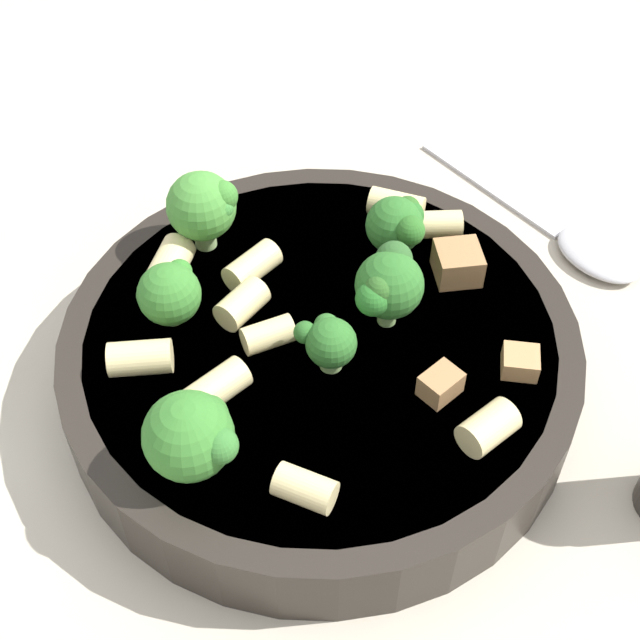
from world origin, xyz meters
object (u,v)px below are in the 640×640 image
at_px(rigatoni_5, 217,388).
at_px(rigatoni_8, 269,339).
at_px(broccoli_floret_0, 322,343).
at_px(rigatoni_0, 305,488).
at_px(rigatoni_9, 242,304).
at_px(chicken_chunk_1, 441,384).
at_px(broccoli_floret_3, 388,285).
at_px(rigatoni_3, 396,205).
at_px(pasta_bowl, 320,356).
at_px(broccoli_floret_4, 169,293).
at_px(chicken_chunk_0, 520,362).
at_px(broccoli_floret_2, 192,435).
at_px(rigatoni_2, 140,355).
at_px(chicken_chunk_2, 458,263).
at_px(spoon, 569,235).
at_px(broccoli_floret_5, 204,206).
at_px(rigatoni_4, 435,224).
at_px(rigatoni_6, 488,428).
at_px(rigatoni_1, 252,266).
at_px(broccoli_floret_1, 398,224).
at_px(rigatoni_7, 171,263).

relative_size(rigatoni_5, rigatoni_8, 1.22).
height_order(broccoli_floret_0, rigatoni_0, broccoli_floret_0).
bearing_deg(rigatoni_9, chicken_chunk_1, 137.92).
xyz_separation_m(broccoli_floret_3, rigatoni_8, (0.06, 0.00, -0.02)).
relative_size(rigatoni_8, rigatoni_9, 0.96).
bearing_deg(rigatoni_3, rigatoni_9, 27.95).
xyz_separation_m(pasta_bowl, broccoli_floret_4, (0.07, -0.03, 0.03)).
xyz_separation_m(pasta_bowl, rigatoni_9, (0.03, -0.02, 0.02)).
bearing_deg(rigatoni_3, chicken_chunk_0, 100.99).
distance_m(broccoli_floret_0, broccoli_floret_2, 0.08).
bearing_deg(rigatoni_2, rigatoni_0, 123.05).
relative_size(chicken_chunk_0, chicken_chunk_2, 0.74).
relative_size(rigatoni_5, spoon, 0.18).
height_order(broccoli_floret_5, rigatoni_4, broccoli_floret_5).
relative_size(chicken_chunk_1, chicken_chunk_2, 0.79).
xyz_separation_m(rigatoni_8, spoon, (-0.19, -0.07, -0.04)).
xyz_separation_m(rigatoni_3, chicken_chunk_2, (-0.02, 0.05, 0.00)).
relative_size(broccoli_floret_5, rigatoni_6, 1.80).
xyz_separation_m(rigatoni_3, rigatoni_4, (-0.02, 0.02, -0.00)).
height_order(broccoli_floret_4, rigatoni_4, broccoli_floret_4).
height_order(broccoli_floret_0, rigatoni_2, broccoli_floret_0).
xyz_separation_m(broccoli_floret_5, rigatoni_9, (-0.01, 0.05, -0.02)).
relative_size(rigatoni_1, rigatoni_9, 1.15).
distance_m(broccoli_floret_4, rigatoni_3, 0.14).
bearing_deg(broccoli_floret_4, rigatoni_2, 54.64).
bearing_deg(rigatoni_5, broccoli_floret_0, -172.53).
bearing_deg(rigatoni_6, broccoli_floret_2, -8.57).
height_order(broccoli_floret_3, rigatoni_3, broccoli_floret_3).
distance_m(rigatoni_1, rigatoni_6, 0.14).
height_order(broccoli_floret_0, broccoli_floret_5, broccoli_floret_5).
height_order(broccoli_floret_2, broccoli_floret_4, broccoli_floret_2).
height_order(broccoli_floret_2, rigatoni_8, broccoli_floret_2).
xyz_separation_m(broccoli_floret_2, spoon, (-0.24, -0.12, -0.06)).
relative_size(broccoli_floret_2, rigatoni_6, 1.66).
relative_size(broccoli_floret_0, broccoli_floret_2, 0.68).
bearing_deg(chicken_chunk_2, rigatoni_5, 19.56).
bearing_deg(broccoli_floret_1, broccoli_floret_0, 46.86).
distance_m(broccoli_floret_1, rigatoni_9, 0.09).
relative_size(broccoli_floret_0, rigatoni_0, 1.12).
distance_m(broccoli_floret_2, rigatoni_0, 0.05).
bearing_deg(chicken_chunk_2, rigatoni_2, 6.90).
xyz_separation_m(broccoli_floret_5, chicken_chunk_1, (-0.08, 0.12, -0.02)).
distance_m(rigatoni_5, rigatoni_7, 0.08).
xyz_separation_m(rigatoni_6, spoon, (-0.11, -0.14, -0.04)).
relative_size(pasta_bowl, broccoli_floret_2, 6.15).
height_order(rigatoni_7, rigatoni_8, rigatoni_7).
bearing_deg(broccoli_floret_0, chicken_chunk_2, -153.71).
height_order(broccoli_floret_3, rigatoni_7, broccoli_floret_3).
bearing_deg(pasta_bowl, rigatoni_2, -1.12).
bearing_deg(rigatoni_4, chicken_chunk_0, 94.27).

